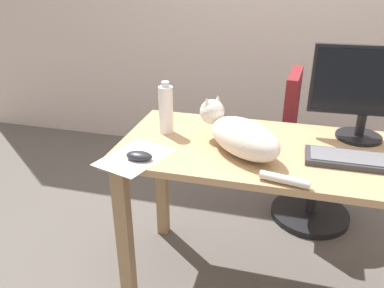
% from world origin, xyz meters
% --- Properties ---
extents(ground_plane, '(8.00, 8.00, 0.00)m').
position_xyz_m(ground_plane, '(0.00, 0.00, 0.00)').
color(ground_plane, '#59544F').
extents(desk, '(1.57, 0.64, 0.75)m').
position_xyz_m(desk, '(0.00, 0.00, 0.64)').
color(desk, tan).
rests_on(desk, ground_plane).
extents(office_chair, '(0.48, 0.48, 0.92)m').
position_xyz_m(office_chair, '(0.08, 0.65, 0.40)').
color(office_chair, black).
rests_on(office_chair, ground_plane).
extents(monitor, '(0.48, 0.20, 0.41)m').
position_xyz_m(monitor, '(0.24, 0.21, 0.98)').
color(monitor, black).
rests_on(monitor, desk).
extents(keyboard, '(0.44, 0.15, 0.03)m').
position_xyz_m(keyboard, '(0.23, -0.05, 0.77)').
color(keyboard, '#333338').
rests_on(keyboard, desk).
extents(cat, '(0.49, 0.42, 0.20)m').
position_xyz_m(cat, '(-0.26, -0.08, 0.83)').
color(cat, silver).
rests_on(cat, desk).
extents(computer_mouse, '(0.11, 0.06, 0.04)m').
position_xyz_m(computer_mouse, '(-0.64, -0.25, 0.77)').
color(computer_mouse, '#232328').
rests_on(computer_mouse, desk).
extents(paper_sheet, '(0.29, 0.34, 0.00)m').
position_xyz_m(paper_sheet, '(-0.66, -0.23, 0.75)').
color(paper_sheet, white).
rests_on(paper_sheet, desk).
extents(water_bottle, '(0.07, 0.07, 0.24)m').
position_xyz_m(water_bottle, '(-0.62, 0.05, 0.87)').
color(water_bottle, silver).
rests_on(water_bottle, desk).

